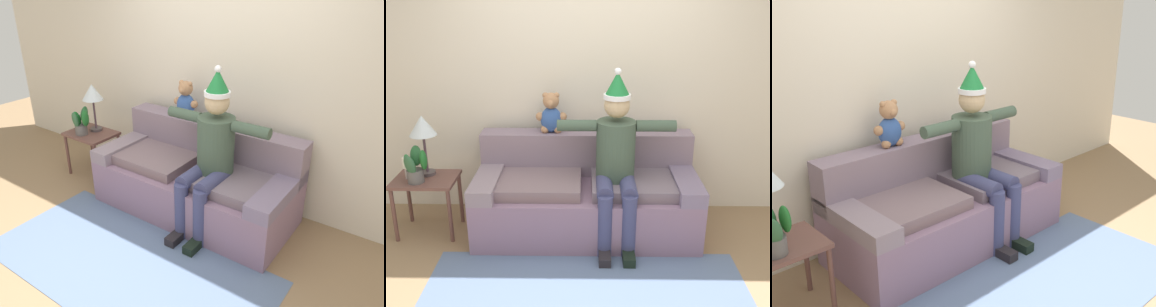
{
  "view_description": "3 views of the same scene",
  "coord_description": "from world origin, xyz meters",
  "views": [
    {
      "loc": [
        1.86,
        -1.72,
        2.2
      ],
      "look_at": [
        0.07,
        0.84,
        0.72
      ],
      "focal_mm": 35.18,
      "sensor_mm": 36.0,
      "label": 1
    },
    {
      "loc": [
        -0.01,
        -2.86,
        2.2
      ],
      "look_at": [
        -0.07,
        0.79,
        0.84
      ],
      "focal_mm": 43.4,
      "sensor_mm": 36.0,
      "label": 2
    },
    {
      "loc": [
        -2.39,
        -1.78,
        2.07
      ],
      "look_at": [
        0.01,
        0.79,
        0.85
      ],
      "focal_mm": 44.36,
      "sensor_mm": 36.0,
      "label": 3
    }
  ],
  "objects": [
    {
      "name": "ground_plane",
      "position": [
        0.0,
        0.0,
        0.0
      ],
      "size": [
        10.0,
        10.0,
        0.0
      ],
      "primitive_type": "plane",
      "color": "#8D6F4E"
    },
    {
      "name": "back_wall",
      "position": [
        0.0,
        1.55,
        1.35
      ],
      "size": [
        7.0,
        0.1,
        2.7
      ],
      "primitive_type": "cube",
      "color": "beige",
      "rests_on": "ground_plane"
    },
    {
      "name": "couch",
      "position": [
        0.0,
        1.03,
        0.34
      ],
      "size": [
        1.98,
        0.89,
        0.87
      ],
      "color": "slate",
      "rests_on": "ground_plane"
    },
    {
      "name": "person_seated",
      "position": [
        0.26,
        0.86,
        0.78
      ],
      "size": [
        1.02,
        0.77,
        1.53
      ],
      "color": "#3E5141",
      "rests_on": "ground_plane"
    },
    {
      "name": "teddy_bear",
      "position": [
        -0.33,
        1.3,
        1.04
      ],
      "size": [
        0.29,
        0.17,
        0.38
      ],
      "color": "#31539A",
      "rests_on": "couch"
    },
    {
      "name": "side_table",
      "position": [
        -1.45,
        0.95,
        0.45
      ],
      "size": [
        0.56,
        0.43,
        0.54
      ],
      "color": "brown",
      "rests_on": "ground_plane"
    },
    {
      "name": "table_lamp",
      "position": [
        -1.45,
        1.03,
        0.98
      ],
      "size": [
        0.24,
        0.24,
        0.56
      ],
      "color": "#494042",
      "rests_on": "side_table"
    },
    {
      "name": "potted_plant",
      "position": [
        -1.49,
        0.86,
        0.69
      ],
      "size": [
        0.22,
        0.23,
        0.32
      ],
      "color": "#575453",
      "rests_on": "side_table"
    },
    {
      "name": "candle_tall",
      "position": [
        -1.61,
        0.93,
        0.67
      ],
      "size": [
        0.04,
        0.04,
        0.2
      ],
      "color": "beige",
      "rests_on": "side_table"
    },
    {
      "name": "area_rug",
      "position": [
        0.0,
        -0.02,
        0.0
      ],
      "size": [
        2.47,
        1.2,
        0.01
      ],
      "primitive_type": "cube",
      "color": "slate",
      "rests_on": "ground_plane"
    }
  ]
}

